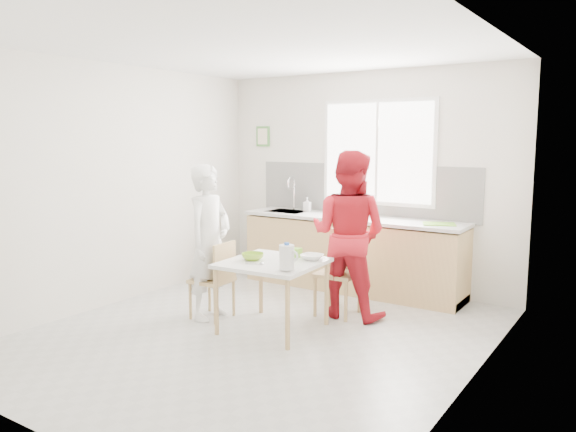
% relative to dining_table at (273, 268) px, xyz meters
% --- Properties ---
extents(ground, '(4.50, 4.50, 0.00)m').
position_rel_dining_table_xyz_m(ground, '(-0.04, -0.20, -0.62)').
color(ground, '#B7B7B2').
rests_on(ground, ground).
extents(room_shell, '(4.50, 4.50, 4.50)m').
position_rel_dining_table_xyz_m(room_shell, '(-0.04, -0.20, 1.03)').
color(room_shell, silver).
rests_on(room_shell, ground).
extents(window, '(1.50, 0.06, 1.30)m').
position_rel_dining_table_xyz_m(window, '(0.16, 2.03, 1.08)').
color(window, white).
rests_on(window, room_shell).
extents(backsplash, '(3.00, 0.02, 0.65)m').
position_rel_dining_table_xyz_m(backsplash, '(-0.04, 2.04, 0.61)').
color(backsplash, white).
rests_on(backsplash, room_shell).
extents(picture_frame, '(0.22, 0.03, 0.28)m').
position_rel_dining_table_xyz_m(picture_frame, '(-1.59, 2.04, 1.28)').
color(picture_frame, '#4B8A3E').
rests_on(picture_frame, room_shell).
extents(kitchen_counter, '(2.84, 0.64, 1.37)m').
position_rel_dining_table_xyz_m(kitchen_counter, '(-0.04, 1.75, -0.20)').
color(kitchen_counter, tan).
rests_on(kitchen_counter, ground).
extents(dining_table, '(0.95, 0.95, 0.69)m').
position_rel_dining_table_xyz_m(dining_table, '(0.00, 0.00, 0.00)').
color(dining_table, white).
rests_on(dining_table, ground).
extents(chair_left, '(0.40, 0.40, 0.82)m').
position_rel_dining_table_xyz_m(chair_left, '(-0.69, -0.04, -0.17)').
color(chair_left, tan).
rests_on(chair_left, ground).
extents(chair_far, '(0.44, 0.44, 0.90)m').
position_rel_dining_table_xyz_m(chair_far, '(0.30, 0.84, -0.12)').
color(chair_far, tan).
rests_on(chair_far, ground).
extents(person_white, '(0.42, 0.61, 1.61)m').
position_rel_dining_table_xyz_m(person_white, '(-0.77, -0.05, 0.19)').
color(person_white, white).
rests_on(person_white, ground).
extents(person_red, '(0.89, 0.71, 1.75)m').
position_rel_dining_table_xyz_m(person_red, '(0.41, 0.81, 0.26)').
color(person_red, red).
rests_on(person_red, ground).
extents(bowl_green, '(0.23, 0.23, 0.07)m').
position_rel_dining_table_xyz_m(bowl_green, '(-0.20, -0.06, 0.11)').
color(bowl_green, '#84B429').
rests_on(bowl_green, dining_table).
extents(bowl_white, '(0.23, 0.23, 0.05)m').
position_rel_dining_table_xyz_m(bowl_white, '(0.28, 0.27, 0.10)').
color(bowl_white, white).
rests_on(bowl_white, dining_table).
extents(milk_jug, '(0.19, 0.14, 0.24)m').
position_rel_dining_table_xyz_m(milk_jug, '(0.34, -0.26, 0.20)').
color(milk_jug, white).
rests_on(milk_jug, dining_table).
extents(green_box, '(0.11, 0.11, 0.09)m').
position_rel_dining_table_xyz_m(green_box, '(0.08, 0.29, 0.12)').
color(green_box, '#73C92E').
rests_on(green_box, dining_table).
extents(spoon, '(0.15, 0.07, 0.01)m').
position_rel_dining_table_xyz_m(spoon, '(-0.07, -0.22, 0.08)').
color(spoon, '#A5A5AA').
rests_on(spoon, dining_table).
extents(cutting_board, '(0.42, 0.37, 0.01)m').
position_rel_dining_table_xyz_m(cutting_board, '(1.07, 1.72, 0.31)').
color(cutting_board, '#6AB529').
rests_on(cutting_board, kitchen_counter).
extents(wine_bottle_a, '(0.07, 0.07, 0.32)m').
position_rel_dining_table_xyz_m(wine_bottle_a, '(-0.12, 1.81, 0.46)').
color(wine_bottle_a, black).
rests_on(wine_bottle_a, kitchen_counter).
extents(wine_bottle_b, '(0.07, 0.07, 0.30)m').
position_rel_dining_table_xyz_m(wine_bottle_b, '(-0.18, 1.85, 0.45)').
color(wine_bottle_b, black).
rests_on(wine_bottle_b, kitchen_counter).
extents(jar_amber, '(0.06, 0.06, 0.16)m').
position_rel_dining_table_xyz_m(jar_amber, '(0.25, 1.80, 0.38)').
color(jar_amber, brown).
rests_on(jar_amber, kitchen_counter).
extents(soap_bottle, '(0.10, 0.10, 0.19)m').
position_rel_dining_table_xyz_m(soap_bottle, '(-0.75, 1.86, 0.40)').
color(soap_bottle, '#999999').
rests_on(soap_bottle, kitchen_counter).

